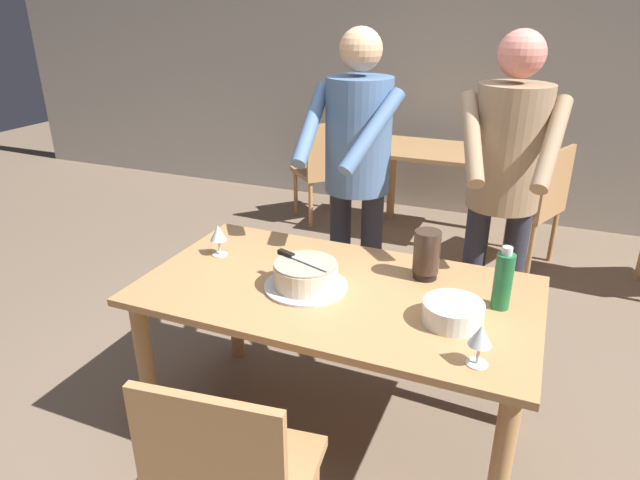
# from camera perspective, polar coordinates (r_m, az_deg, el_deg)

# --- Properties ---
(ground_plane) EXTENTS (14.00, 14.00, 0.00)m
(ground_plane) POSITION_cam_1_polar(r_m,az_deg,el_deg) (2.69, 1.55, -19.14)
(ground_plane) COLOR #7A6651
(back_wall) EXTENTS (10.00, 0.12, 2.70)m
(back_wall) POSITION_cam_1_polar(r_m,az_deg,el_deg) (5.13, 15.42, 17.31)
(back_wall) COLOR #BCB7AD
(back_wall) RESTS_ON ground_plane
(main_dining_table) EXTENTS (1.59, 0.87, 0.75)m
(main_dining_table) POSITION_cam_1_polar(r_m,az_deg,el_deg) (2.31, 1.72, -7.34)
(main_dining_table) COLOR tan
(main_dining_table) RESTS_ON ground_plane
(cake_on_platter) EXTENTS (0.34, 0.34, 0.11)m
(cake_on_platter) POSITION_cam_1_polar(r_m,az_deg,el_deg) (2.23, -1.49, -3.73)
(cake_on_platter) COLOR silver
(cake_on_platter) RESTS_ON main_dining_table
(cake_knife) EXTENTS (0.26, 0.11, 0.02)m
(cake_knife) POSITION_cam_1_polar(r_m,az_deg,el_deg) (2.25, -2.83, -1.70)
(cake_knife) COLOR silver
(cake_knife) RESTS_ON cake_on_platter
(plate_stack) EXTENTS (0.22, 0.22, 0.08)m
(plate_stack) POSITION_cam_1_polar(r_m,az_deg,el_deg) (2.06, 13.53, -7.27)
(plate_stack) COLOR white
(plate_stack) RESTS_ON main_dining_table
(wine_glass_near) EXTENTS (0.08, 0.08, 0.14)m
(wine_glass_near) POSITION_cam_1_polar(r_m,az_deg,el_deg) (2.54, -10.43, 0.61)
(wine_glass_near) COLOR silver
(wine_glass_near) RESTS_ON main_dining_table
(wine_glass_far) EXTENTS (0.08, 0.08, 0.14)m
(wine_glass_far) POSITION_cam_1_polar(r_m,az_deg,el_deg) (1.83, 16.20, -9.56)
(wine_glass_far) COLOR silver
(wine_glass_far) RESTS_ON main_dining_table
(water_bottle) EXTENTS (0.07, 0.07, 0.25)m
(water_bottle) POSITION_cam_1_polar(r_m,az_deg,el_deg) (2.17, 18.35, -3.95)
(water_bottle) COLOR #1E6B38
(water_bottle) RESTS_ON main_dining_table
(hurricane_lamp) EXTENTS (0.11, 0.11, 0.21)m
(hurricane_lamp) POSITION_cam_1_polar(r_m,az_deg,el_deg) (2.33, 10.92, -1.46)
(hurricane_lamp) COLOR black
(hurricane_lamp) RESTS_ON main_dining_table
(person_cutting_cake) EXTENTS (0.46, 0.57, 1.72)m
(person_cutting_cake) POSITION_cam_1_polar(r_m,az_deg,el_deg) (2.75, 3.81, 7.61)
(person_cutting_cake) COLOR #2D2D38
(person_cutting_cake) RESTS_ON ground_plane
(person_standing_beside) EXTENTS (0.47, 0.56, 1.72)m
(person_standing_beside) POSITION_cam_1_polar(r_m,az_deg,el_deg) (2.65, 18.46, 5.83)
(person_standing_beside) COLOR #2D2D38
(person_standing_beside) RESTS_ON ground_plane
(chair_near_side) EXTENTS (0.49, 0.49, 0.90)m
(chair_near_side) POSITION_cam_1_polar(r_m,az_deg,el_deg) (1.84, -9.00, -23.22)
(chair_near_side) COLOR tan
(chair_near_side) RESTS_ON ground_plane
(background_table) EXTENTS (1.00, 0.70, 0.74)m
(background_table) POSITION_cam_1_polar(r_m,az_deg,el_deg) (4.60, 11.73, 7.21)
(background_table) COLOR tan
(background_table) RESTS_ON ground_plane
(background_chair_0) EXTENTS (0.62, 0.62, 0.90)m
(background_chair_0) POSITION_cam_1_polar(r_m,az_deg,el_deg) (4.87, 0.53, 7.52)
(background_chair_0) COLOR tan
(background_chair_0) RESTS_ON ground_plane
(background_chair_2) EXTENTS (0.57, 0.57, 0.90)m
(background_chair_2) POSITION_cam_1_polar(r_m,az_deg,el_deg) (4.28, 21.21, 3.67)
(background_chair_2) COLOR tan
(background_chair_2) RESTS_ON ground_plane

